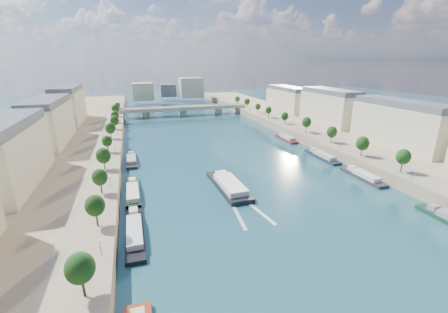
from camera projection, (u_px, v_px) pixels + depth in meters
ground at (229, 160)px, 146.43m from camera, size 700.00×700.00×0.00m
quay_left at (66, 170)px, 125.49m from camera, size 44.00×520.00×5.00m
quay_right at (352, 143)px, 165.84m from camera, size 44.00×520.00×5.00m
pave_left at (103, 161)px, 128.91m from camera, size 14.00×520.00×0.10m
pave_right at (329, 141)px, 160.85m from camera, size 14.00×520.00×0.10m
trees_left at (107, 147)px, 129.62m from camera, size 4.80×268.80×8.26m
trees_right at (316, 128)px, 167.72m from camera, size 4.80×268.80×8.26m
lamps_left at (112, 161)px, 120.24m from camera, size 0.36×200.36×4.28m
lamps_right at (317, 135)px, 163.30m from camera, size 0.36×200.36×4.28m
buildings_left at (32, 134)px, 128.48m from camera, size 16.00×226.00×23.20m
buildings_right at (360, 114)px, 176.10m from camera, size 16.00×226.00×23.20m
skyline at (172, 89)px, 342.46m from camera, size 79.00×42.00×22.00m
bridge at (183, 110)px, 262.37m from camera, size 112.00×12.00×8.15m
tour_barge at (229, 186)px, 113.44m from camera, size 9.59×30.45×4.10m
wake at (244, 208)px, 98.76m from camera, size 10.76×26.00×0.04m
moored_barges_left at (135, 234)px, 82.43m from camera, size 5.00×158.33×3.60m
moored_barges_right at (372, 181)px, 118.82m from camera, size 5.00×159.87×3.60m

